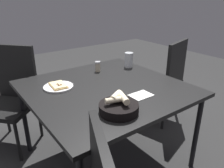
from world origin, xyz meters
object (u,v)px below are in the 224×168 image
Objects in this scene: pizza_plate at (58,86)px; chair_far at (12,92)px; beer_glass at (129,61)px; dining_table at (106,92)px; pepper_shaker at (98,67)px; bread_basket at (119,107)px; chair_near at (165,77)px.

pizza_plate is 0.24× the size of chair_far.
beer_glass is at bearing 154.92° from chair_far.
dining_table is 0.39m from pepper_shaker.
dining_table is 0.95m from chair_far.
dining_table is 1.23× the size of chair_far.
dining_table is 0.56m from beer_glass.
bread_basket is at bearing 103.75° from pizza_plate.
chair_far is at bearing -21.76° from chair_near.
pepper_shaker is (-0.15, -0.35, 0.09)m from dining_table.
dining_table is 5.10× the size of pizza_plate.
chair_near reaches higher than pepper_shaker.
beer_glass is 0.15× the size of chair_near.
dining_table is at bearing 30.38° from beer_glass.
chair_far reaches higher than pizza_plate.
bread_basket is at bearing 66.14° from pepper_shaker.
bread_basket reaches higher than dining_table.
chair_near is 1.59m from chair_far.
chair_near reaches higher than pizza_plate.
bread_basket is 0.79m from pepper_shaker.
pizza_plate is 0.93× the size of bread_basket.
chair_far reaches higher than pepper_shaker.
pepper_shaker is at bearing -162.69° from pizza_plate.
chair_near is (-0.77, 0.18, -0.22)m from pepper_shaker.
dining_table is at bearing 10.43° from chair_near.
chair_near is (-1.09, -0.55, -0.21)m from bread_basket.
chair_far is at bearing -66.42° from pizza_plate.
beer_glass reaches higher than bread_basket.
dining_table is at bearing 66.18° from pepper_shaker.
pepper_shaker is (-0.32, -0.73, 0.00)m from bread_basket.
bread_basket is 2.62× the size of pepper_shaker.
chair_near is at bearing 166.43° from beer_glass.
pepper_shaker is 0.85m from chair_far.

